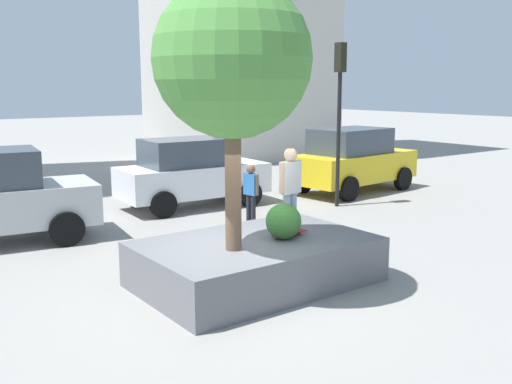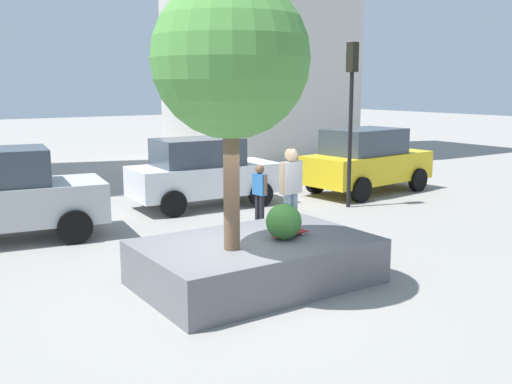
{
  "view_description": "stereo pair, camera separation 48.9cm",
  "coord_description": "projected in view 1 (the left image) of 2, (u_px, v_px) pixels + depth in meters",
  "views": [
    {
      "loc": [
        -5.62,
        -8.18,
        3.63
      ],
      "look_at": [
        0.54,
        0.18,
        1.73
      ],
      "focal_mm": 40.81,
      "sensor_mm": 36.0,
      "label": 1
    },
    {
      "loc": [
        -5.22,
        -8.46,
        3.63
      ],
      "look_at": [
        0.54,
        0.18,
        1.73
      ],
      "focal_mm": 40.81,
      "sensor_mm": 36.0,
      "label": 2
    }
  ],
  "objects": [
    {
      "name": "plaza_tree",
      "position": [
        232.0,
        60.0,
        9.52
      ],
      "size": [
        2.65,
        2.65,
        4.56
      ],
      "color": "brown",
      "rests_on": "planter_ledge"
    },
    {
      "name": "ground_plane",
      "position": [
        238.0,
        291.0,
        10.41
      ],
      "size": [
        120.0,
        120.0,
        0.0
      ],
      "primitive_type": "plane",
      "color": "gray"
    },
    {
      "name": "planter_ledge",
      "position": [
        256.0,
        262.0,
        10.79
      ],
      "size": [
        4.22,
        2.72,
        0.83
      ],
      "primitive_type": "cube",
      "color": "slate",
      "rests_on": "ground"
    },
    {
      "name": "traffic_light_corner",
      "position": [
        340.0,
        97.0,
        17.21
      ],
      "size": [
        0.34,
        0.28,
        4.87
      ],
      "color": "black",
      "rests_on": "ground"
    },
    {
      "name": "skateboard",
      "position": [
        290.0,
        234.0,
        10.96
      ],
      "size": [
        0.82,
        0.34,
        0.07
      ],
      "color": "#A51E1E",
      "rests_on": "planter_ledge"
    },
    {
      "name": "taxi_cab",
      "position": [
        353.0,
        160.0,
        20.05
      ],
      "size": [
        4.92,
        2.62,
        2.2
      ],
      "color": "gold",
      "rests_on": "ground"
    },
    {
      "name": "police_car",
      "position": [
        191.0,
        172.0,
        17.54
      ],
      "size": [
        4.57,
        2.29,
        2.08
      ],
      "color": "white",
      "rests_on": "ground"
    },
    {
      "name": "boxwood_shrub",
      "position": [
        283.0,
        221.0,
        10.74
      ],
      "size": [
        0.67,
        0.67,
        0.67
      ],
      "primitive_type": "sphere",
      "color": "#3D7A33",
      "rests_on": "planter_ledge"
    },
    {
      "name": "bystander_watching",
      "position": [
        251.0,
        189.0,
        15.62
      ],
      "size": [
        0.24,
        0.52,
        1.55
      ],
      "color": "black",
      "rests_on": "ground"
    },
    {
      "name": "skateboarder",
      "position": [
        290.0,
        184.0,
        10.79
      ],
      "size": [
        0.54,
        0.25,
        1.61
      ],
      "color": "#8C9EB7",
      "rests_on": "skateboard"
    }
  ]
}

